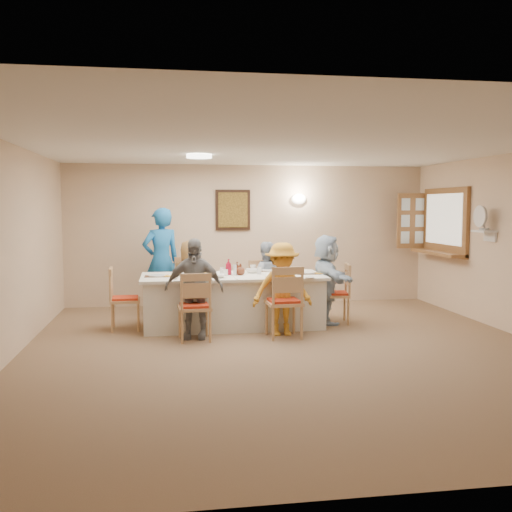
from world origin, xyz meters
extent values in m
plane|color=brown|center=(0.00, 0.00, 0.00)|extent=(7.00, 7.00, 0.00)
plane|color=#CFB294|center=(0.00, 3.50, 1.25)|extent=(6.50, 0.00, 6.50)
plane|color=#CFB294|center=(0.00, -3.50, 1.25)|extent=(6.50, 0.00, 6.50)
plane|color=#CFB294|center=(-3.25, 0.00, 1.25)|extent=(0.00, 7.00, 7.00)
plane|color=white|center=(0.00, 0.00, 2.50)|extent=(7.00, 7.00, 0.00)
cube|color=black|center=(-0.30, 3.47, 1.70)|extent=(0.62, 0.04, 0.72)
cube|color=black|center=(-0.30, 3.45, 1.70)|extent=(0.52, 0.02, 0.62)
ellipsoid|color=white|center=(0.90, 3.44, 1.90)|extent=(0.26, 0.09, 0.18)
cylinder|color=white|center=(-1.00, 1.50, 2.47)|extent=(0.36, 0.36, 0.05)
cube|color=olive|center=(3.21, 2.40, 1.50)|extent=(0.06, 1.50, 1.15)
cube|color=olive|center=(3.09, 2.40, 0.97)|extent=(0.30, 1.50, 0.05)
cube|color=olive|center=(2.95, 3.16, 1.50)|extent=(0.55, 0.04, 1.00)
cube|color=white|center=(3.13, 1.05, 1.40)|extent=(0.22, 0.36, 0.03)
cube|color=silver|center=(-0.52, 1.57, 0.38)|extent=(2.66, 1.12, 0.76)
imported|color=brown|center=(-1.12, 2.25, 0.62)|extent=(0.75, 0.61, 1.24)
imported|color=#909FB4|center=(0.08, 2.25, 0.60)|extent=(0.65, 0.54, 1.20)
imported|color=gray|center=(-1.12, 0.89, 0.67)|extent=(0.90, 0.60, 1.34)
imported|color=gold|center=(0.08, 0.89, 0.64)|extent=(0.83, 0.48, 1.27)
imported|color=silver|center=(0.90, 1.57, 0.67)|extent=(1.29, 0.55, 1.34)
imported|color=#1B66AD|center=(-1.57, 2.72, 0.87)|extent=(0.92, 0.85, 1.74)
cube|color=#472B19|center=(-1.12, 1.15, 0.76)|extent=(0.35, 0.26, 0.01)
cylinder|color=white|center=(-1.12, 1.15, 0.77)|extent=(0.25, 0.25, 0.02)
cube|color=gold|center=(-0.94, 1.10, 0.77)|extent=(0.15, 0.15, 0.01)
cube|color=#472B19|center=(0.08, 1.15, 0.76)|extent=(0.33, 0.25, 0.01)
cylinder|color=white|center=(0.08, 1.15, 0.77)|extent=(0.24, 0.24, 0.01)
cube|color=gold|center=(0.26, 1.10, 0.77)|extent=(0.14, 0.14, 0.01)
cube|color=#472B19|center=(-1.12, 1.99, 0.76)|extent=(0.37, 0.28, 0.01)
cylinder|color=white|center=(-1.12, 1.99, 0.77)|extent=(0.25, 0.25, 0.02)
cube|color=gold|center=(-0.94, 1.94, 0.77)|extent=(0.15, 0.15, 0.01)
cube|color=#472B19|center=(0.08, 1.99, 0.76)|extent=(0.33, 0.24, 0.01)
cylinder|color=white|center=(0.08, 1.99, 0.77)|extent=(0.25, 0.25, 0.02)
cube|color=gold|center=(0.26, 1.94, 0.77)|extent=(0.14, 0.14, 0.01)
cube|color=#472B19|center=(-1.62, 1.57, 0.76)|extent=(0.35, 0.26, 0.01)
cylinder|color=white|center=(-1.62, 1.57, 0.77)|extent=(0.25, 0.25, 0.02)
cube|color=gold|center=(-1.44, 1.52, 0.77)|extent=(0.14, 0.14, 0.01)
cube|color=#472B19|center=(0.60, 1.57, 0.76)|extent=(0.36, 0.27, 0.01)
cylinder|color=white|center=(0.60, 1.57, 0.77)|extent=(0.22, 0.22, 0.01)
cube|color=gold|center=(0.78, 1.52, 0.77)|extent=(0.13, 0.13, 0.01)
imported|color=white|center=(-1.36, 1.23, 0.80)|extent=(0.14, 0.14, 0.08)
imported|color=white|center=(-0.14, 2.10, 0.80)|extent=(0.17, 0.17, 0.09)
imported|color=white|center=(-0.75, 1.28, 0.78)|extent=(0.24, 0.24, 0.05)
imported|color=white|center=(-0.20, 1.78, 0.79)|extent=(0.29, 0.29, 0.06)
imported|color=#A40E27|center=(-0.58, 1.60, 0.88)|extent=(0.16, 0.16, 0.23)
imported|color=#5E2C19|center=(-0.45, 1.64, 0.85)|extent=(0.13, 0.13, 0.19)
imported|color=#5E2C19|center=(-0.41, 1.54, 0.84)|extent=(0.17, 0.17, 0.17)
cylinder|color=silver|center=(-0.67, 1.62, 0.82)|extent=(0.07, 0.07, 0.10)
camera|label=1|loc=(-1.45, -6.68, 1.77)|focal=40.00mm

